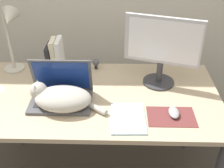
{
  "coord_description": "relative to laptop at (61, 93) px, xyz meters",
  "views": [
    {
      "loc": [
        0.12,
        -0.96,
        1.68
      ],
      "look_at": [
        0.08,
        0.33,
        0.83
      ],
      "focal_mm": 45.0,
      "sensor_mm": 36.0,
      "label": 1
    }
  ],
  "objects": [
    {
      "name": "notepad",
      "position": [
        0.37,
        -0.15,
        -0.04
      ],
      "size": [
        0.18,
        0.25,
        0.01
      ],
      "color": "#99C6E0",
      "rests_on": "desk"
    },
    {
      "name": "desk_lamp",
      "position": [
        -0.34,
        0.31,
        0.25
      ],
      "size": [
        0.17,
        0.17,
        0.44
      ],
      "color": "beige",
      "rests_on": "desk"
    },
    {
      "name": "computer_mouse",
      "position": [
        0.61,
        -0.12,
        -0.03
      ],
      "size": [
        0.06,
        0.1,
        0.03
      ],
      "color": "#99999E",
      "rests_on": "mousepad"
    },
    {
      "name": "desk",
      "position": [
        0.2,
        0.06,
        -0.12
      ],
      "size": [
        1.42,
        0.74,
        0.73
      ],
      "color": "tan",
      "rests_on": "ground_plane"
    },
    {
      "name": "laptop",
      "position": [
        0.0,
        0.0,
        0.0
      ],
      "size": [
        0.34,
        0.23,
        0.24
      ],
      "color": "#4C4C51",
      "rests_on": "desk"
    },
    {
      "name": "cat",
      "position": [
        0.01,
        -0.06,
        0.01
      ],
      "size": [
        0.42,
        0.21,
        0.14
      ],
      "color": "#B2ADA3",
      "rests_on": "desk"
    },
    {
      "name": "webcam",
      "position": [
        0.17,
        0.36,
        -0.0
      ],
      "size": [
        0.05,
        0.05,
        0.07
      ],
      "color": "#232328",
      "rests_on": "desk"
    },
    {
      "name": "mousepad",
      "position": [
        0.6,
        -0.13,
        -0.04
      ],
      "size": [
        0.25,
        0.17,
        0.0
      ],
      "color": "brown",
      "rests_on": "desk"
    },
    {
      "name": "external_monitor",
      "position": [
        0.57,
        0.2,
        0.19
      ],
      "size": [
        0.43,
        0.19,
        0.42
      ],
      "color": "#333338",
      "rests_on": "desk"
    },
    {
      "name": "book_row",
      "position": [
        -0.09,
        0.32,
        0.06
      ],
      "size": [
        0.1,
        0.14,
        0.23
      ],
      "color": "#232328",
      "rests_on": "desk"
    }
  ]
}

